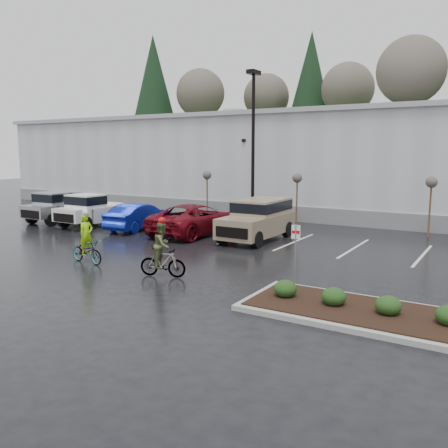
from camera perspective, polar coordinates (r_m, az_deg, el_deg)
The scene contains 20 objects.
ground at distance 17.33m, azimuth -3.51°, elevation -6.32°, with size 120.00×120.00×0.00m, color black.
warehouse at distance 36.99m, azimuth 16.40°, elevation 7.11°, with size 60.50×15.50×7.20m.
wooded_ridge at distance 59.52m, azimuth 22.17°, elevation 6.70°, with size 80.00×25.00×6.00m, color #243F1A.
lamppost at distance 29.11m, azimuth 3.53°, elevation 11.09°, with size 0.50×1.00×9.22m.
sapling_west at distance 32.04m, azimuth -2.05°, elevation 5.60°, with size 0.60×0.60×3.20m.
sapling_mid at distance 28.98m, azimuth 8.80°, elevation 5.16°, with size 0.60×0.60×3.20m.
sapling_east at distance 27.02m, azimuth 23.68°, elevation 4.27°, with size 0.60×0.60×3.20m.
curb_island at distance 13.72m, azimuth 19.08°, elevation -10.59°, with size 8.00×3.00×0.15m, color gray.
mulch_bed at distance 13.69m, azimuth 19.10°, elevation -10.21°, with size 7.60×2.60×0.04m, color black.
shrub_a at distance 14.49m, azimuth 7.39°, elevation -7.73°, with size 0.70×0.70×0.52m, color #1C3813.
shrub_b at distance 13.98m, azimuth 13.08°, elevation -8.51°, with size 0.70×0.70×0.52m, color #1C3813.
shrub_c at distance 13.62m, azimuth 19.15°, elevation -9.24°, with size 0.70×0.70×0.52m, color #1C3813.
fire_lane_sign at distance 15.39m, azimuth 8.60°, elevation -2.96°, with size 0.30×0.05×2.20m.
pickup_silver at distance 32.19m, azimuth -18.64°, elevation 2.04°, with size 2.10×5.20×1.96m, color #A5A8AC, non-canonical shape.
pickup_white at distance 30.00m, azimuth -14.99°, elevation 1.73°, with size 2.10×5.20×1.96m, color white, non-canonical shape.
car_blue at distance 27.83m, azimuth -10.20°, elevation 0.91°, with size 1.61×4.63×1.52m, color #0E1F9C.
car_red at distance 25.85m, azimuth -3.43°, elevation 0.59°, with size 2.76×5.98×1.66m, color maroon.
suv_tan at distance 24.16m, azimuth 3.94°, elevation 0.49°, with size 2.20×5.10×2.06m, color gray, non-canonical shape.
cyclist_hivis at distance 19.99m, azimuth -16.18°, elevation -2.60°, with size 1.87×0.83×2.19m.
cyclist_olive at distance 17.22m, azimuth -7.40°, elevation -3.72°, with size 1.75×0.93×2.18m.
Camera 1 is at (9.57, -13.73, 4.52)m, focal length 38.00 mm.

